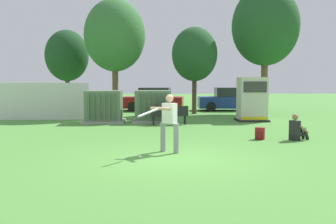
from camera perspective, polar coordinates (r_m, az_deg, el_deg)
name	(u,v)px	position (r m, az deg, el deg)	size (l,w,h in m)	color
ground_plane	(174,159)	(10.57, 0.84, -7.03)	(96.00, 96.00, 0.00)	#51933D
fence_panel	(44,101)	(21.71, -18.06, 1.52)	(4.80, 0.12, 2.00)	silver
transformer_west	(104,107)	(19.66, -9.56, 0.75)	(2.10, 1.70, 1.62)	#9E9B93
transformer_mid_west	(153,107)	(19.61, -2.28, 0.80)	(2.10, 1.70, 1.62)	#9E9B93
generator_enclosure	(252,99)	(20.50, 12.44, 1.84)	(1.60, 1.40, 2.30)	#262626
park_bench	(169,114)	(18.34, 0.22, -0.27)	(1.83, 0.56, 0.92)	black
batter	(168,120)	(11.33, 0.07, -1.23)	(1.19, 1.43, 1.74)	gray
sports_ball	(140,157)	(10.64, -4.20, -6.72)	(0.09, 0.09, 0.09)	white
seated_spectator	(297,130)	(14.47, 18.71, -2.55)	(0.79, 0.66, 0.96)	black
backpack	(260,134)	(14.30, 13.58, -3.17)	(0.38, 0.36, 0.44)	maroon
tree_left	(67,56)	(26.45, -14.88, 8.12)	(2.86, 2.86, 5.47)	brown
tree_center_left	(115,36)	(23.70, -7.97, 11.25)	(3.68, 3.68, 7.04)	brown
tree_center_right	(195,54)	(24.31, 3.99, 8.59)	(2.87, 2.87, 5.48)	#4C3828
tree_right	(265,26)	(25.45, 14.36, 12.32)	(4.23, 4.23, 8.08)	brown
parked_car_leftmost	(153,100)	(26.72, -2.19, 1.81)	(4.40, 2.37, 1.62)	maroon
parked_car_left_of_center	(229,100)	(27.25, 9.07, 1.81)	(4.23, 1.99, 1.62)	navy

